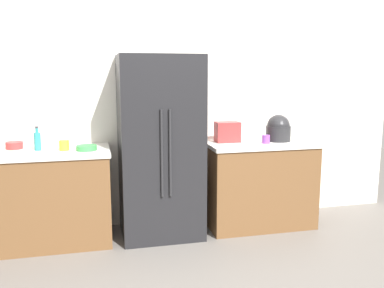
{
  "coord_description": "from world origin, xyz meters",
  "views": [
    {
      "loc": [
        -0.86,
        -2.87,
        1.68
      ],
      "look_at": [
        -0.08,
        0.38,
        1.09
      ],
      "focal_mm": 38.98,
      "sensor_mm": 36.0,
      "label": 1
    }
  ],
  "objects_px": {
    "cup_a": "(64,145)",
    "cup_b": "(266,139)",
    "refrigerator": "(160,147)",
    "bowl_b": "(14,145)",
    "bowl_a": "(87,148)",
    "bottle_b": "(37,141)",
    "toaster": "(227,132)",
    "rice_cooker": "(278,129)"
  },
  "relations": [
    {
      "from": "cup_a",
      "to": "cup_b",
      "type": "relative_size",
      "value": 1.1
    },
    {
      "from": "refrigerator",
      "to": "bowl_b",
      "type": "relative_size",
      "value": 11.4
    },
    {
      "from": "bowl_a",
      "to": "bottle_b",
      "type": "bearing_deg",
      "value": 167.5
    },
    {
      "from": "cup_a",
      "to": "toaster",
      "type": "bearing_deg",
      "value": 3.33
    },
    {
      "from": "bottle_b",
      "to": "cup_b",
      "type": "height_order",
      "value": "bottle_b"
    },
    {
      "from": "bottle_b",
      "to": "bowl_a",
      "type": "height_order",
      "value": "bottle_b"
    },
    {
      "from": "toaster",
      "to": "bowl_a",
      "type": "xyz_separation_m",
      "value": [
        -1.47,
        -0.14,
        -0.08
      ]
    },
    {
      "from": "rice_cooker",
      "to": "bottle_b",
      "type": "xyz_separation_m",
      "value": [
        -2.48,
        0.02,
        -0.03
      ]
    },
    {
      "from": "toaster",
      "to": "cup_a",
      "type": "relative_size",
      "value": 2.64
    },
    {
      "from": "toaster",
      "to": "cup_b",
      "type": "relative_size",
      "value": 2.9
    },
    {
      "from": "bottle_b",
      "to": "bowl_b",
      "type": "bearing_deg",
      "value": 149.1
    },
    {
      "from": "refrigerator",
      "to": "cup_a",
      "type": "bearing_deg",
      "value": -179.17
    },
    {
      "from": "toaster",
      "to": "rice_cooker",
      "type": "xyz_separation_m",
      "value": [
        0.56,
        -0.06,
        0.02
      ]
    },
    {
      "from": "cup_a",
      "to": "bowl_b",
      "type": "distance_m",
      "value": 0.52
    },
    {
      "from": "cup_a",
      "to": "cup_b",
      "type": "distance_m",
      "value": 2.04
    },
    {
      "from": "bowl_b",
      "to": "bottle_b",
      "type": "bearing_deg",
      "value": -30.9
    },
    {
      "from": "refrigerator",
      "to": "bottle_b",
      "type": "relative_size",
      "value": 7.94
    },
    {
      "from": "cup_a",
      "to": "bowl_a",
      "type": "height_order",
      "value": "cup_a"
    },
    {
      "from": "refrigerator",
      "to": "bowl_b",
      "type": "xyz_separation_m",
      "value": [
        -1.41,
        0.18,
        0.05
      ]
    },
    {
      "from": "bowl_a",
      "to": "toaster",
      "type": "bearing_deg",
      "value": 5.53
    },
    {
      "from": "rice_cooker",
      "to": "cup_a",
      "type": "height_order",
      "value": "rice_cooker"
    },
    {
      "from": "bowl_b",
      "to": "refrigerator",
      "type": "bearing_deg",
      "value": -7.37
    },
    {
      "from": "refrigerator",
      "to": "bowl_a",
      "type": "height_order",
      "value": "refrigerator"
    },
    {
      "from": "cup_b",
      "to": "bowl_a",
      "type": "relative_size",
      "value": 0.46
    },
    {
      "from": "rice_cooker",
      "to": "bowl_b",
      "type": "distance_m",
      "value": 2.72
    },
    {
      "from": "bowl_b",
      "to": "toaster",
      "type": "bearing_deg",
      "value": -2.62
    },
    {
      "from": "cup_b",
      "to": "bottle_b",
      "type": "bearing_deg",
      "value": 176.46
    },
    {
      "from": "toaster",
      "to": "bowl_a",
      "type": "distance_m",
      "value": 1.48
    },
    {
      "from": "refrigerator",
      "to": "bottle_b",
      "type": "xyz_separation_m",
      "value": [
        -1.18,
        0.04,
        0.1
      ]
    },
    {
      "from": "bottle_b",
      "to": "refrigerator",
      "type": "bearing_deg",
      "value": -2.06
    },
    {
      "from": "rice_cooker",
      "to": "bowl_b",
      "type": "relative_size",
      "value": 1.78
    },
    {
      "from": "cup_a",
      "to": "bowl_a",
      "type": "distance_m",
      "value": 0.21
    },
    {
      "from": "toaster",
      "to": "bowl_a",
      "type": "height_order",
      "value": "toaster"
    },
    {
      "from": "bottle_b",
      "to": "cup_b",
      "type": "bearing_deg",
      "value": -3.54
    },
    {
      "from": "toaster",
      "to": "bottle_b",
      "type": "relative_size",
      "value": 1.1
    },
    {
      "from": "cup_b",
      "to": "cup_a",
      "type": "bearing_deg",
      "value": 177.59
    },
    {
      "from": "cup_a",
      "to": "bowl_b",
      "type": "height_order",
      "value": "cup_a"
    },
    {
      "from": "bowl_b",
      "to": "rice_cooker",
      "type": "bearing_deg",
      "value": -3.4
    },
    {
      "from": "cup_a",
      "to": "bowl_b",
      "type": "bearing_deg",
      "value": 157.8
    },
    {
      "from": "cup_b",
      "to": "bowl_b",
      "type": "distance_m",
      "value": 2.54
    },
    {
      "from": "rice_cooker",
      "to": "bowl_a",
      "type": "distance_m",
      "value": 2.03
    },
    {
      "from": "toaster",
      "to": "cup_a",
      "type": "bearing_deg",
      "value": -176.67
    }
  ]
}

